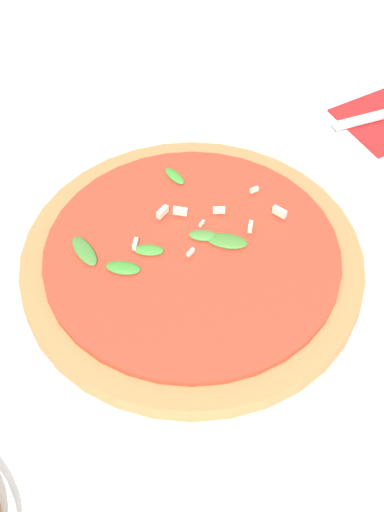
% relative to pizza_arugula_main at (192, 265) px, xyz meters
% --- Properties ---
extents(ground_plane, '(6.00, 6.00, 0.00)m').
position_rel_pizza_arugula_main_xyz_m(ground_plane, '(-0.03, -0.03, -0.02)').
color(ground_plane, white).
extents(pizza_arugula_main, '(0.34, 0.34, 0.05)m').
position_rel_pizza_arugula_main_xyz_m(pizza_arugula_main, '(0.00, 0.00, 0.00)').
color(pizza_arugula_main, white).
rests_on(pizza_arugula_main, ground_plane).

